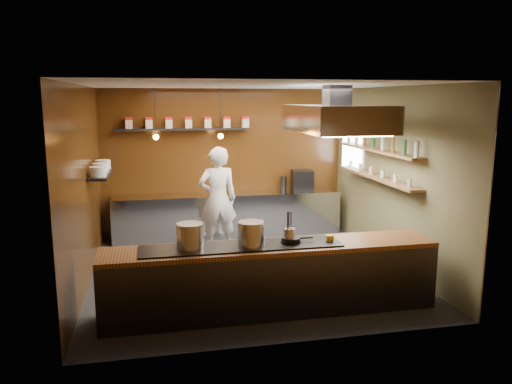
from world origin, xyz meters
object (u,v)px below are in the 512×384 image
object	(u,v)px
extractor_hood	(336,118)
espresso_machine	(302,180)
stockpot_small	(251,234)
stockpot_large	(190,236)
chef	(218,199)

from	to	relation	value
extractor_hood	espresso_machine	xyz separation A→B (m)	(0.28, 2.60, -1.39)
extractor_hood	espresso_machine	world-z (taller)	extractor_hood
stockpot_small	espresso_machine	xyz separation A→B (m)	(1.86, 3.86, 0.01)
extractor_hood	espresso_machine	bearing A→B (deg)	83.84
stockpot_large	chef	distance (m)	3.01
espresso_machine	chef	size ratio (longest dim) A/B	0.22
extractor_hood	espresso_machine	size ratio (longest dim) A/B	4.69
extractor_hood	stockpot_small	bearing A→B (deg)	-141.53
extractor_hood	chef	size ratio (longest dim) A/B	1.03
espresso_machine	chef	distance (m)	2.11
stockpot_small	chef	distance (m)	2.95
extractor_hood	stockpot_small	size ratio (longest dim) A/B	5.85
stockpot_large	stockpot_small	distance (m)	0.77
stockpot_large	espresso_machine	size ratio (longest dim) A/B	0.80
extractor_hood	stockpot_large	xyz separation A→B (m)	(-2.35, -1.23, -1.40)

